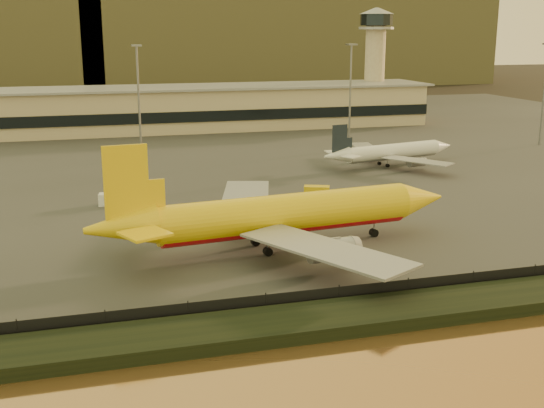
{
  "coord_description": "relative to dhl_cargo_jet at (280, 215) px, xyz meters",
  "views": [
    {
      "loc": [
        -23.11,
        -75.72,
        28.47
      ],
      "look_at": [
        1.74,
        12.0,
        5.28
      ],
      "focal_mm": 45.0,
      "sensor_mm": 36.0,
      "label": 1
    }
  ],
  "objects": [
    {
      "name": "embankment",
      "position": [
        -1.72,
        -24.79,
        -4.05
      ],
      "size": [
        320.0,
        7.0,
        1.4
      ],
      "primitive_type": "cube",
      "color": "black",
      "rests_on": "ground"
    },
    {
      "name": "ground",
      "position": [
        -1.72,
        -7.79,
        -4.75
      ],
      "size": [
        900.0,
        900.0,
        0.0
      ],
      "primitive_type": "plane",
      "color": "black",
      "rests_on": "ground"
    },
    {
      "name": "dhl_cargo_jet",
      "position": [
        0.0,
        0.0,
        0.0
      ],
      "size": [
        51.05,
        49.71,
        15.24
      ],
      "rotation": [
        0.0,
        0.0,
        0.11
      ],
      "color": "#E4B80C",
      "rests_on": "tarmac"
    },
    {
      "name": "distant_hills",
      "position": [
        -22.46,
        332.21,
        26.64
      ],
      "size": [
        470.0,
        160.0,
        70.0
      ],
      "color": "brown",
      "rests_on": "ground"
    },
    {
      "name": "gse_vehicle_white",
      "position": [
        -20.37,
        29.99,
        -3.54
      ],
      "size": [
        4.75,
        2.74,
        2.01
      ],
      "primitive_type": "cube",
      "rotation": [
        0.0,
        0.0,
        -0.17
      ],
      "color": "white",
      "rests_on": "tarmac"
    },
    {
      "name": "white_narrowbody_jet",
      "position": [
        39.45,
        49.28,
        -1.66
      ],
      "size": [
        33.52,
        32.19,
        9.69
      ],
      "rotation": [
        0.0,
        0.0,
        0.22
      ],
      "color": "white",
      "rests_on": "tarmac"
    },
    {
      "name": "perimeter_fence",
      "position": [
        -1.72,
        -20.79,
        -3.45
      ],
      "size": [
        300.0,
        0.05,
        2.2
      ],
      "primitive_type": "cube",
      "color": "black",
      "rests_on": "tarmac"
    },
    {
      "name": "gse_vehicle_yellow",
      "position": [
        14.36,
        26.05,
        -3.56
      ],
      "size": [
        4.84,
        3.46,
        1.99
      ],
      "primitive_type": "cube",
      "rotation": [
        0.0,
        0.0,
        -0.37
      ],
      "color": "#E4B80C",
      "rests_on": "tarmac"
    },
    {
      "name": "apron_light_masts",
      "position": [
        13.28,
        67.21,
        10.95
      ],
      "size": [
        152.2,
        12.2,
        25.4
      ],
      "color": "slate",
      "rests_on": "tarmac"
    },
    {
      "name": "tarmac",
      "position": [
        -1.72,
        87.21,
        -4.65
      ],
      "size": [
        320.0,
        220.0,
        0.2
      ],
      "primitive_type": "cube",
      "color": "#2D2D2D",
      "rests_on": "ground"
    },
    {
      "name": "control_tower",
      "position": [
        68.28,
        123.21,
        16.91
      ],
      "size": [
        11.2,
        11.2,
        35.5
      ],
      "color": "tan",
      "rests_on": "tarmac"
    },
    {
      "name": "terminal_building",
      "position": [
        -16.24,
        117.76,
        1.5
      ],
      "size": [
        202.0,
        25.0,
        12.6
      ],
      "color": "tan",
      "rests_on": "tarmac"
    }
  ]
}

